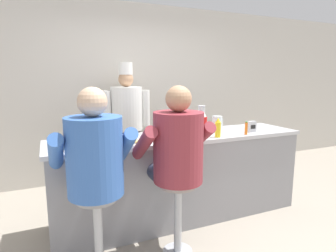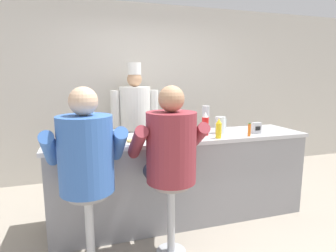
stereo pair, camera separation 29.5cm
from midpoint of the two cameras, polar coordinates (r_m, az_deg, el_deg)
name	(u,v)px [view 2 (the right image)]	position (r m, az deg, el deg)	size (l,w,h in m)	color
ground_plane	(192,231)	(3.13, 7.80, -20.51)	(20.00, 20.00, 0.00)	#9E9384
wall_back	(147,92)	(4.55, -2.43, 6.96)	(10.00, 0.06, 2.70)	beige
diner_counter	(181,177)	(3.20, 5.44, -10.32)	(2.82, 0.66, 0.95)	gray
ketchup_bottle_red	(205,124)	(3.10, 10.30, 0.30)	(0.07, 0.07, 0.26)	red
mustard_bottle_yellow	(219,129)	(2.98, 13.07, -0.62)	(0.06, 0.06, 0.21)	yellow
hot_sauce_bottle_orange	(249,130)	(3.18, 18.78, -0.76)	(0.03, 0.03, 0.15)	orange
water_pitcher_clear	(220,125)	(3.26, 13.15, 0.19)	(0.13, 0.11, 0.19)	silver
breakfast_plate	(132,142)	(2.68, -4.22, -3.36)	(0.24, 0.24, 0.05)	white
cereal_bowl	(65,143)	(2.73, -17.38, -3.28)	(0.16, 0.16, 0.05)	#4C7FB7
coffee_mug_blue	(114,134)	(2.92, -8.01, -1.70)	(0.13, 0.09, 0.09)	#4C7AB2
coffee_mug_tan	(89,141)	(2.64, -12.67, -3.10)	(0.13, 0.08, 0.09)	beige
cup_stack_steel	(206,118)	(3.42, 10.11, 1.63)	(0.09, 0.09, 0.29)	#B7BABF
napkin_dispenser_chrome	(256,128)	(3.36, 19.94, -0.40)	(0.10, 0.06, 0.13)	silver
diner_seated_blue	(86,158)	(2.29, -12.79, -6.37)	(0.65, 0.64, 1.51)	#B2B5BA
diner_seated_maroon	(170,151)	(2.44, 3.87, -5.10)	(0.65, 0.64, 1.51)	#B2B5BA
cook_in_whites_near	(135,119)	(4.13, -4.65, 1.50)	(0.70, 0.45, 1.79)	#232328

